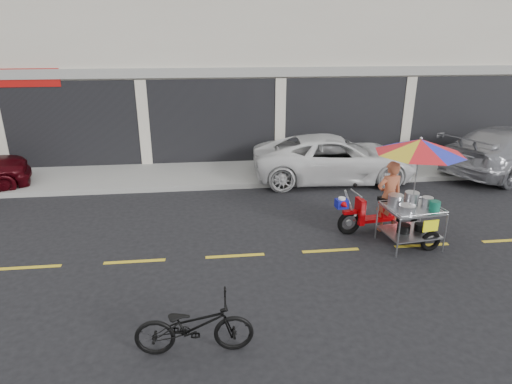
{
  "coord_description": "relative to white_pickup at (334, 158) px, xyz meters",
  "views": [
    {
      "loc": [
        -2.47,
        -7.71,
        4.24
      ],
      "look_at": [
        -1.5,
        0.6,
        1.15
      ],
      "focal_mm": 30.0,
      "sensor_mm": 36.0,
      "label": 1
    }
  ],
  "objects": [
    {
      "name": "near_bicycle",
      "position": [
        -4.12,
        -7.24,
        -0.25
      ],
      "size": [
        1.67,
        0.62,
        0.87
      ],
      "primitive_type": "imported",
      "rotation": [
        0.0,
        0.0,
        1.55
      ],
      "color": "black",
      "rests_on": "ground"
    },
    {
      "name": "silver_pickup",
      "position": [
        5.81,
        -0.01,
        0.07
      ],
      "size": [
        5.6,
        4.0,
        1.51
      ],
      "primitive_type": "imported",
      "rotation": [
        0.0,
        0.0,
        1.98
      ],
      "color": "#94959B",
      "rests_on": "ground"
    },
    {
      "name": "food_vendor_rig",
      "position": [
        0.29,
        -4.13,
        0.79
      ],
      "size": [
        2.49,
        1.99,
        2.34
      ],
      "rotation": [
        0.0,
        0.0,
        0.12
      ],
      "color": "black",
      "rests_on": "ground"
    },
    {
      "name": "centerline",
      "position": [
        -1.36,
        -4.53,
        -0.68
      ],
      "size": [
        42.0,
        0.1,
        0.01
      ],
      "primitive_type": "cube",
      "color": "gold",
      "rests_on": "ground"
    },
    {
      "name": "sidewalk",
      "position": [
        -1.36,
        0.97,
        -0.61
      ],
      "size": [
        45.0,
        3.0,
        0.15
      ],
      "primitive_type": "cube",
      "color": "gray",
      "rests_on": "ground"
    },
    {
      "name": "white_pickup",
      "position": [
        0.0,
        0.0,
        0.0
      ],
      "size": [
        5.05,
        2.55,
        1.37
      ],
      "primitive_type": "imported",
      "rotation": [
        0.0,
        0.0,
        1.51
      ],
      "color": "silver",
      "rests_on": "ground"
    },
    {
      "name": "ground",
      "position": [
        -1.36,
        -4.53,
        -0.69
      ],
      "size": [
        90.0,
        90.0,
        0.0
      ],
      "primitive_type": "plane",
      "color": "black"
    },
    {
      "name": "shophouse_block",
      "position": [
        1.45,
        6.06,
        3.55
      ],
      "size": [
        36.0,
        8.11,
        10.4
      ],
      "color": "beige",
      "rests_on": "ground"
    }
  ]
}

